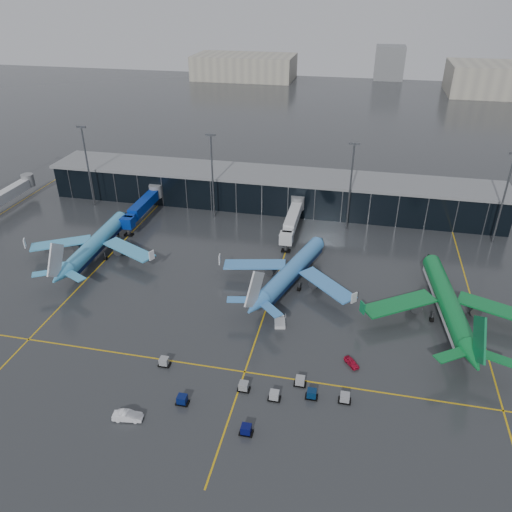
% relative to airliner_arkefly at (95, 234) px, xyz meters
% --- Properties ---
extents(ground, '(600.00, 600.00, 0.00)m').
position_rel_airliner_arkefly_xyz_m(ground, '(37.74, -20.04, -6.27)').
color(ground, '#282B2D').
rests_on(ground, ground).
extents(terminal_pier, '(142.00, 17.00, 10.70)m').
position_rel_airliner_arkefly_xyz_m(terminal_pier, '(37.74, 41.96, -0.84)').
color(terminal_pier, black).
rests_on(terminal_pier, ground).
extents(jet_bridges, '(94.00, 27.50, 7.20)m').
position_rel_airliner_arkefly_xyz_m(jet_bridges, '(2.74, 22.94, -1.71)').
color(jet_bridges, '#595B60').
rests_on(jet_bridges, ground).
extents(flood_masts, '(203.00, 0.50, 25.50)m').
position_rel_airliner_arkefly_xyz_m(flood_masts, '(42.74, 29.96, 7.55)').
color(flood_masts, '#595B60').
rests_on(flood_masts, ground).
extents(distant_hangars, '(260.00, 71.00, 22.00)m').
position_rel_airliner_arkefly_xyz_m(distant_hangars, '(87.69, 250.03, 2.53)').
color(distant_hangars, '#B2AD99').
rests_on(distant_hangars, ground).
extents(taxi_lines, '(220.00, 120.00, 0.02)m').
position_rel_airliner_arkefly_xyz_m(taxi_lines, '(47.74, -9.43, -6.26)').
color(taxi_lines, gold).
rests_on(taxi_lines, ground).
extents(airliner_arkefly, '(36.85, 41.70, 12.53)m').
position_rel_airliner_arkefly_xyz_m(airliner_arkefly, '(0.00, 0.00, 0.00)').
color(airliner_arkefly, '#44A8DF').
rests_on(airliner_arkefly, ground).
extents(airliner_klm_near, '(45.71, 48.99, 12.42)m').
position_rel_airliner_arkefly_xyz_m(airliner_klm_near, '(51.72, -3.03, -0.06)').
color(airliner_klm_near, '#418AD8').
rests_on(airliner_klm_near, ground).
extents(airliner_aer_lingus, '(43.06, 47.72, 13.40)m').
position_rel_airliner_arkefly_xyz_m(airliner_aer_lingus, '(85.74, -9.09, 0.43)').
color(airliner_aer_lingus, '#0D7533').
rests_on(airliner_aer_lingus, ground).
extents(baggage_carts, '(36.01, 14.23, 1.70)m').
position_rel_airliner_arkefly_xyz_m(baggage_carts, '(51.36, -40.50, -5.51)').
color(baggage_carts, black).
rests_on(baggage_carts, ground).
extents(mobile_airstair, '(2.79, 3.57, 3.45)m').
position_rel_airliner_arkefly_xyz_m(mobile_airstair, '(51.65, -19.48, -5.50)').
color(mobile_airstair, silver).
rests_on(mobile_airstair, ground).
extents(service_van_red, '(3.37, 3.72, 1.23)m').
position_rel_airliner_arkefly_xyz_m(service_van_red, '(67.03, -28.90, -5.65)').
color(service_van_red, '#B10D2B').
rests_on(service_van_red, ground).
extents(service_van_white, '(5.15, 2.43, 1.63)m').
position_rel_airliner_arkefly_xyz_m(service_van_white, '(31.45, -50.21, -5.45)').
color(service_van_white, white).
rests_on(service_van_white, ground).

